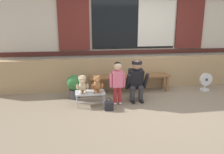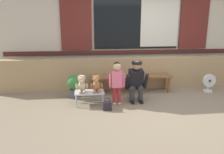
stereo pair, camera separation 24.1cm
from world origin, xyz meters
name	(u,v)px [view 1 (the left image)]	position (x,y,z in m)	size (l,w,h in m)	color
ground_plane	(154,106)	(0.00, 0.00, 0.00)	(60.00, 60.00, 0.00)	#84725B
brick_low_wall	(137,73)	(0.00, 1.43, 0.42)	(7.79, 0.25, 0.85)	tan
shop_facade	(133,21)	(0.00, 1.94, 1.82)	(7.94, 0.26, 3.64)	beige
wooden_bench_long	(130,78)	(-0.29, 1.06, 0.37)	(2.10, 0.40, 0.44)	brown
small_display_bench	(90,93)	(-1.39, 0.30, 0.27)	(0.64, 0.36, 0.30)	#BCBCC1
teddy_bear_with_hat	(82,84)	(-1.55, 0.30, 0.47)	(0.28, 0.27, 0.36)	#CCB289
teddy_bear_plain	(97,84)	(-1.23, 0.30, 0.46)	(0.28, 0.26, 0.36)	#A86B3D
child_standing	(118,78)	(-0.79, 0.23, 0.59)	(0.35, 0.18, 0.96)	#B7282D
adult_crouching	(136,80)	(-0.31, 0.40, 0.48)	(0.50, 0.49, 0.95)	#333338
handbag_on_ground	(109,106)	(-1.03, -0.08, 0.10)	(0.18, 0.11, 0.27)	#232328
potted_plant	(74,85)	(-1.73, 0.78, 0.32)	(0.36, 0.36, 0.57)	#4C4C51
floor_fan	(206,82)	(1.73, 0.82, 0.24)	(0.34, 0.24, 0.48)	silver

